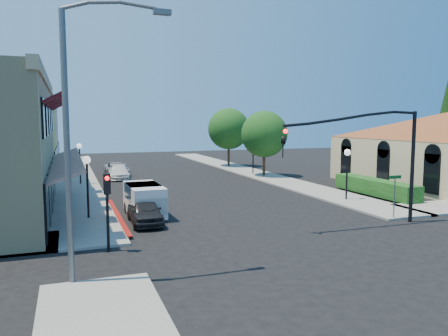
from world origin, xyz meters
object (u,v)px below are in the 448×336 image
object	(u,v)px
lamppost_right_near	(347,161)
parked_car_a	(145,211)
street_name_sign	(395,190)
signal_mast_arm	(381,148)
street_tree_a	(264,134)
parked_car_b	(139,190)
lamppost_left_far	(80,153)
parked_car_c	(119,172)
secondary_signal	(107,198)
parked_car_d	(117,169)
lamppost_left_near	(87,171)
cobra_streetlight	(78,128)
street_tree_b	(229,129)
lamppost_right_far	(253,148)
white_van	(144,198)

from	to	relation	value
lamppost_right_near	parked_car_a	size ratio (longest dim) A/B	0.90
street_name_sign	parked_car_a	world-z (taller)	street_name_sign
signal_mast_arm	street_tree_a	bearing A→B (deg)	81.83
street_name_sign	lamppost_right_near	size ratio (longest dim) A/B	0.70
street_name_sign	parked_car_b	size ratio (longest dim) A/B	0.69
lamppost_left_far	parked_car_c	size ratio (longest dim) A/B	0.81
parked_car_a	parked_car_b	world-z (taller)	parked_car_a
secondary_signal	street_name_sign	bearing A→B (deg)	2.93
parked_car_a	parked_car_d	xyz separation A→B (m)	(0.90, 22.13, -0.04)
lamppost_left_near	parked_car_b	size ratio (longest dim) A/B	0.99
street_tree_a	parked_car_b	bearing A→B (deg)	-149.12
secondary_signal	lamppost_left_far	distance (m)	20.60
parked_car_c	parked_car_b	bearing A→B (deg)	-85.65
cobra_streetlight	parked_car_c	distance (m)	27.63
street_tree_b	lamppost_right_far	distance (m)	8.21
parked_car_a	parked_car_c	size ratio (longest dim) A/B	0.90
lamppost_right_far	parked_car_b	world-z (taller)	lamppost_right_far
signal_mast_arm	parked_car_b	size ratio (longest dim) A/B	2.22
signal_mast_arm	white_van	bearing A→B (deg)	150.76
secondary_signal	lamppost_left_near	bearing A→B (deg)	94.34
lamppost_right_far	parked_car_a	world-z (taller)	lamppost_right_far
street_name_sign	lamppost_right_near	world-z (taller)	lamppost_right_near
lamppost_left_far	lamppost_right_near	distance (m)	22.02
parked_car_d	street_tree_a	bearing A→B (deg)	-26.63
white_van	parked_car_a	xyz separation A→B (m)	(-0.28, -1.80, -0.39)
lamppost_right_far	parked_car_a	bearing A→B (deg)	-128.27
lamppost_left_far	lamppost_right_near	world-z (taller)	same
street_name_sign	lamppost_right_near	bearing A→B (deg)	80.22
parked_car_c	signal_mast_arm	bearing A→B (deg)	-61.62
white_van	parked_car_d	size ratio (longest dim) A/B	0.91
white_van	parked_car_d	xyz separation A→B (m)	(0.61, 20.32, -0.42)
street_tree_a	cobra_streetlight	bearing A→B (deg)	-126.79
lamppost_right_near	parked_car_c	xyz separation A→B (m)	(-13.44, 16.92, -2.09)
lamppost_right_far	parked_car_b	distance (m)	16.86
parked_car_b	lamppost_right_near	bearing A→B (deg)	-24.58
lamppost_right_far	parked_car_c	distance (m)	13.63
street_name_sign	parked_car_b	world-z (taller)	street_name_sign
secondary_signal	cobra_streetlight	size ratio (longest dim) A/B	0.36
street_tree_a	white_van	xyz separation A→B (m)	(-14.21, -14.20, -3.13)
street_tree_b	lamppost_left_near	distance (m)	29.64
street_tree_a	street_name_sign	distance (m)	20.00
secondary_signal	lamppost_left_far	world-z (taller)	lamppost_left_far
lamppost_right_far	lamppost_right_near	bearing A→B (deg)	-90.00
street_name_sign	lamppost_left_far	world-z (taller)	lamppost_left_far
parked_car_a	white_van	bearing A→B (deg)	82.11
cobra_streetlight	lamppost_right_far	world-z (taller)	cobra_streetlight
lamppost_left_far	lamppost_right_far	xyz separation A→B (m)	(17.00, 2.00, 0.00)
secondary_signal	lamppost_right_near	distance (m)	17.77
street_tree_a	parked_car_d	size ratio (longest dim) A/B	1.40
parked_car_d	street_name_sign	bearing A→B (deg)	-67.00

